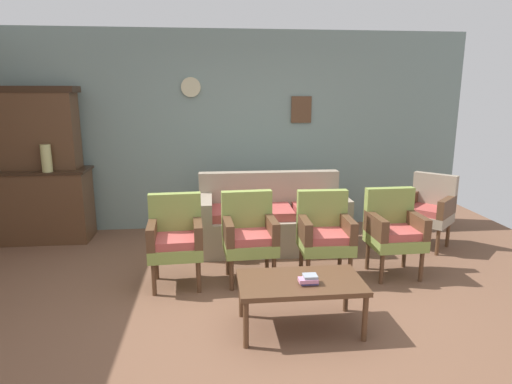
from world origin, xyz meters
TOP-DOWN VIEW (x-y plane):
  - ground_plane at (0.00, 0.00)m, footprint 7.68×7.68m
  - wall_back_with_decor at (0.00, 2.63)m, footprint 6.40×0.09m
  - side_cabinet at (-2.49, 2.25)m, footprint 1.16×0.55m
  - cabinet_upper_hutch at (-2.49, 2.33)m, footprint 0.99×0.38m
  - vase_on_cabinet at (-2.36, 2.07)m, footprint 0.12×0.12m
  - floral_couch at (0.38, 1.70)m, footprint 1.79×0.81m
  - armchair_near_couch_end at (-0.72, 0.71)m, footprint 0.54×0.52m
  - armchair_near_cabinet at (0.01, 0.74)m, footprint 0.55×0.52m
  - armchair_by_doorway at (0.78, 0.70)m, footprint 0.53×0.50m
  - armchair_row_middle at (1.53, 0.73)m, footprint 0.53×0.50m
  - wingback_chair_by_fireplace at (2.31, 1.50)m, footprint 0.71×0.71m
  - coffee_table at (0.34, -0.27)m, footprint 1.00×0.56m
  - book_stack_on_table at (0.39, -0.34)m, footprint 0.15×0.11m

SIDE VIEW (x-z plane):
  - ground_plane at x=0.00m, z-range 0.00..0.00m
  - floral_couch at x=0.38m, z-range -0.12..0.78m
  - coffee_table at x=0.34m, z-range 0.17..0.59m
  - book_stack_on_table at x=0.39m, z-range 0.42..0.49m
  - side_cabinet at x=-2.49m, z-range 0.00..0.93m
  - armchair_near_couch_end at x=-0.72m, z-range 0.05..0.95m
  - armchair_near_cabinet at x=0.01m, z-range 0.05..0.95m
  - armchair_by_doorway at x=0.78m, z-range 0.05..0.95m
  - armchair_row_middle at x=1.53m, z-range 0.05..0.95m
  - wingback_chair_by_fireplace at x=2.31m, z-range 0.05..0.95m
  - vase_on_cabinet at x=-2.36m, z-range 0.93..1.27m
  - wall_back_with_decor at x=0.00m, z-range 0.00..2.70m
  - cabinet_upper_hutch at x=-2.49m, z-range 0.94..1.97m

